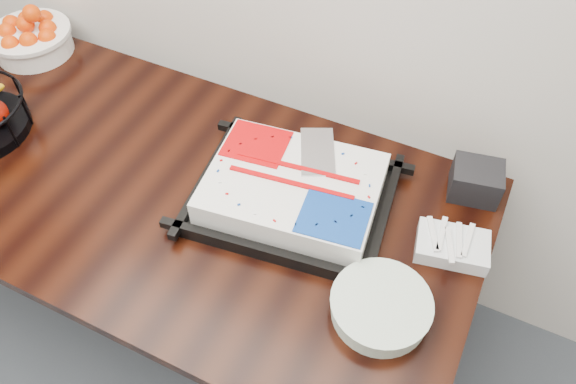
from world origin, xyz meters
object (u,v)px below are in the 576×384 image
at_px(cake_tray, 293,192).
at_px(plate_stack, 380,307).
at_px(table, 171,202).
at_px(napkin_box, 476,181).
at_px(tangerine_bowl, 29,33).

distance_m(cake_tray, plate_stack, 0.40).
xyz_separation_m(table, napkin_box, (0.80, 0.35, 0.13)).
height_order(tangerine_bowl, napkin_box, tangerine_bowl).
bearing_deg(cake_tray, plate_stack, -33.11).
bearing_deg(napkin_box, plate_stack, -102.63).
relative_size(table, tangerine_bowl, 6.32).
relative_size(table, cake_tray, 3.13).
relative_size(tangerine_bowl, napkin_box, 2.11).
height_order(tangerine_bowl, plate_stack, tangerine_bowl).
relative_size(table, plate_stack, 7.44).
xyz_separation_m(cake_tray, plate_stack, (0.33, -0.22, -0.02)).
bearing_deg(cake_tray, napkin_box, 30.35).
xyz_separation_m(table, cake_tray, (0.36, 0.09, 0.14)).
height_order(table, tangerine_bowl, tangerine_bowl).
distance_m(table, plate_stack, 0.71).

